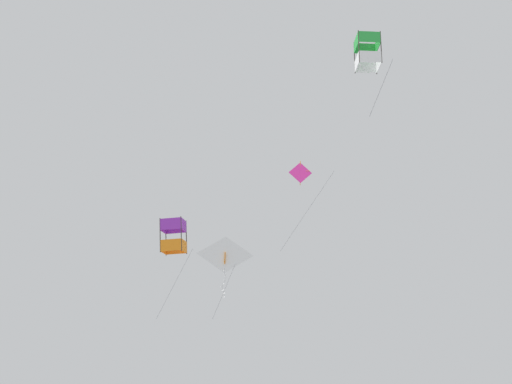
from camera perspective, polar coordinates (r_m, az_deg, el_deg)
The scene contains 4 objects.
kite_box_near_right at distance 26.28m, azimuth 10.10°, elevation 12.35°, with size 1.41×1.35×4.96m.
kite_box_highest at distance 42.70m, azimuth -7.50°, elevation -4.00°, with size 2.35×2.52×7.76m.
kite_diamond_near_left at distance 42.66m, azimuth 4.05°, elevation 1.70°, with size 3.75×2.04×8.24m.
kite_delta_far_centre at distance 39.72m, azimuth -2.83°, elevation -5.78°, with size 2.57×1.03×5.34m.
Camera 1 is at (1.23, -25.36, 0.50)m, focal length 44.09 mm.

